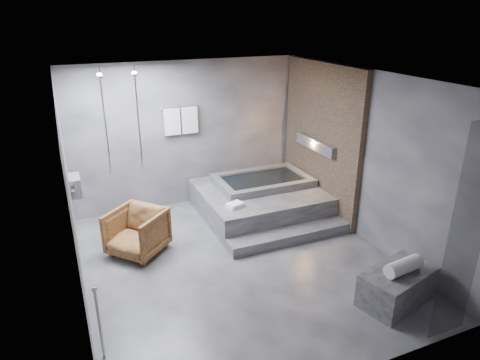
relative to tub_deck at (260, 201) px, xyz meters
name	(u,v)px	position (x,y,z in m)	size (l,w,h in m)	color
room	(257,148)	(-0.65, -1.21, 1.48)	(5.00, 5.04, 2.82)	#313134
tub_deck	(260,201)	(0.00, 0.00, 0.00)	(2.20, 2.00, 0.50)	#373739
tub_step	(290,236)	(0.00, -1.18, -0.16)	(2.20, 0.36, 0.18)	#373739
concrete_bench	(397,286)	(0.51, -3.15, -0.02)	(1.04, 0.57, 0.47)	#303032
driftwood_chair	(137,232)	(-2.42, -0.55, 0.12)	(0.78, 0.80, 0.73)	#402410
rolled_towel	(403,266)	(0.52, -3.19, 0.31)	(0.19, 0.19, 0.54)	silver
deck_towel	(235,205)	(-0.74, -0.57, 0.29)	(0.27, 0.20, 0.07)	white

